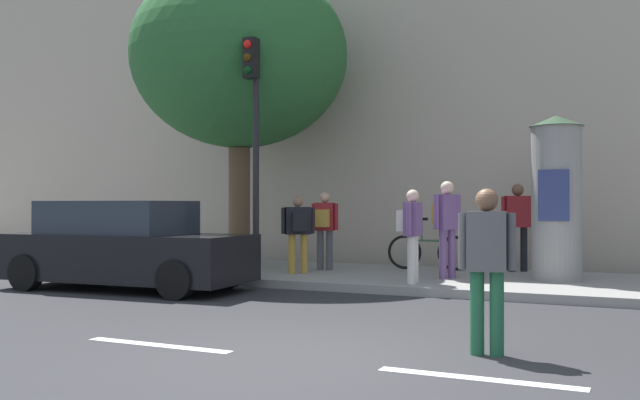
{
  "coord_description": "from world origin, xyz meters",
  "views": [
    {
      "loc": [
        3.01,
        -6.07,
        1.51
      ],
      "look_at": [
        -0.73,
        2.0,
        1.57
      ],
      "focal_mm": 39.23,
      "sensor_mm": 36.0,
      "label": 1
    }
  ],
  "objects_px": {
    "traffic_light": "(253,117)",
    "pedestrian_near_pole": "(518,219)",
    "pedestrian_with_backpack": "(487,258)",
    "pedestrian_tallest": "(325,224)",
    "poster_column": "(556,197)",
    "street_tree": "(239,57)",
    "pedestrian_in_dark_shirt": "(412,228)",
    "parked_car_blue": "(125,247)",
    "pedestrian_with_bag": "(446,220)",
    "bicycle_upright": "(429,251)",
    "pedestrian_in_red_top": "(298,227)"
  },
  "relations": [
    {
      "from": "pedestrian_in_red_top",
      "to": "pedestrian_near_pole",
      "type": "xyz_separation_m",
      "value": [
        3.89,
        2.23,
        0.16
      ]
    },
    {
      "from": "poster_column",
      "to": "bicycle_upright",
      "type": "distance_m",
      "value": 3.03
    },
    {
      "from": "traffic_light",
      "to": "poster_column",
      "type": "distance_m",
      "value": 5.74
    },
    {
      "from": "bicycle_upright",
      "to": "traffic_light",
      "type": "bearing_deg",
      "value": -131.44
    },
    {
      "from": "pedestrian_with_bag",
      "to": "traffic_light",
      "type": "bearing_deg",
      "value": -157.57
    },
    {
      "from": "poster_column",
      "to": "street_tree",
      "type": "relative_size",
      "value": 0.45
    },
    {
      "from": "pedestrian_with_backpack",
      "to": "parked_car_blue",
      "type": "bearing_deg",
      "value": 158.33
    },
    {
      "from": "street_tree",
      "to": "bicycle_upright",
      "type": "bearing_deg",
      "value": 13.75
    },
    {
      "from": "pedestrian_in_red_top",
      "to": "bicycle_upright",
      "type": "distance_m",
      "value": 2.87
    },
    {
      "from": "pedestrian_in_dark_shirt",
      "to": "bicycle_upright",
      "type": "xyz_separation_m",
      "value": [
        -0.42,
        2.57,
        -0.57
      ]
    },
    {
      "from": "poster_column",
      "to": "parked_car_blue",
      "type": "relative_size",
      "value": 0.66
    },
    {
      "from": "traffic_light",
      "to": "bicycle_upright",
      "type": "height_order",
      "value": "traffic_light"
    },
    {
      "from": "pedestrian_in_dark_shirt",
      "to": "parked_car_blue",
      "type": "distance_m",
      "value": 5.08
    },
    {
      "from": "parked_car_blue",
      "to": "pedestrian_near_pole",
      "type": "bearing_deg",
      "value": 38.39
    },
    {
      "from": "poster_column",
      "to": "parked_car_blue",
      "type": "height_order",
      "value": "poster_column"
    },
    {
      "from": "street_tree",
      "to": "parked_car_blue",
      "type": "distance_m",
      "value": 5.29
    },
    {
      "from": "street_tree",
      "to": "pedestrian_near_pole",
      "type": "distance_m",
      "value": 6.92
    },
    {
      "from": "pedestrian_in_dark_shirt",
      "to": "pedestrian_with_bag",
      "type": "relative_size",
      "value": 0.9
    },
    {
      "from": "pedestrian_tallest",
      "to": "pedestrian_in_red_top",
      "type": "bearing_deg",
      "value": -102.8
    },
    {
      "from": "street_tree",
      "to": "pedestrian_in_dark_shirt",
      "type": "bearing_deg",
      "value": -19.59
    },
    {
      "from": "pedestrian_with_bag",
      "to": "parked_car_blue",
      "type": "bearing_deg",
      "value": -150.46
    },
    {
      "from": "pedestrian_tallest",
      "to": "bicycle_upright",
      "type": "xyz_separation_m",
      "value": [
        1.96,
        1.0,
        -0.57
      ]
    },
    {
      "from": "traffic_light",
      "to": "pedestrian_in_dark_shirt",
      "type": "xyz_separation_m",
      "value": [
        2.98,
        0.33,
        -2.03
      ]
    },
    {
      "from": "pedestrian_in_dark_shirt",
      "to": "street_tree",
      "type": "bearing_deg",
      "value": 160.41
    },
    {
      "from": "pedestrian_with_backpack",
      "to": "bicycle_upright",
      "type": "xyz_separation_m",
      "value": [
        -2.64,
        7.16,
        -0.43
      ]
    },
    {
      "from": "pedestrian_with_bag",
      "to": "pedestrian_near_pole",
      "type": "height_order",
      "value": "pedestrian_with_bag"
    },
    {
      "from": "poster_column",
      "to": "pedestrian_near_pole",
      "type": "height_order",
      "value": "poster_column"
    },
    {
      "from": "pedestrian_tallest",
      "to": "parked_car_blue",
      "type": "distance_m",
      "value": 4.15
    },
    {
      "from": "traffic_light",
      "to": "poster_column",
      "type": "height_order",
      "value": "traffic_light"
    },
    {
      "from": "pedestrian_with_backpack",
      "to": "parked_car_blue",
      "type": "distance_m",
      "value": 7.48
    },
    {
      "from": "pedestrian_in_red_top",
      "to": "pedestrian_tallest",
      "type": "relative_size",
      "value": 0.94
    },
    {
      "from": "parked_car_blue",
      "to": "pedestrian_tallest",
      "type": "bearing_deg",
      "value": 55.37
    },
    {
      "from": "pedestrian_with_backpack",
      "to": "pedestrian_tallest",
      "type": "relative_size",
      "value": 1.03
    },
    {
      "from": "pedestrian_with_backpack",
      "to": "pedestrian_in_dark_shirt",
      "type": "xyz_separation_m",
      "value": [
        -2.22,
        4.6,
        0.14
      ]
    },
    {
      "from": "pedestrian_tallest",
      "to": "bicycle_upright",
      "type": "height_order",
      "value": "pedestrian_tallest"
    },
    {
      "from": "street_tree",
      "to": "pedestrian_with_backpack",
      "type": "bearing_deg",
      "value": -42.81
    },
    {
      "from": "street_tree",
      "to": "pedestrian_in_red_top",
      "type": "height_order",
      "value": "street_tree"
    },
    {
      "from": "street_tree",
      "to": "pedestrian_in_red_top",
      "type": "bearing_deg",
      "value": -24.38
    },
    {
      "from": "traffic_light",
      "to": "pedestrian_with_bag",
      "type": "bearing_deg",
      "value": 22.43
    },
    {
      "from": "traffic_light",
      "to": "pedestrian_near_pole",
      "type": "relative_size",
      "value": 2.5
    },
    {
      "from": "poster_column",
      "to": "pedestrian_in_dark_shirt",
      "type": "height_order",
      "value": "poster_column"
    },
    {
      "from": "traffic_light",
      "to": "pedestrian_near_pole",
      "type": "height_order",
      "value": "traffic_light"
    },
    {
      "from": "pedestrian_in_red_top",
      "to": "street_tree",
      "type": "bearing_deg",
      "value": 155.62
    },
    {
      "from": "traffic_light",
      "to": "pedestrian_with_bag",
      "type": "distance_m",
      "value": 4.07
    },
    {
      "from": "poster_column",
      "to": "pedestrian_with_backpack",
      "type": "xyz_separation_m",
      "value": [
        -0.0,
        -6.18,
        -0.69
      ]
    },
    {
      "from": "poster_column",
      "to": "pedestrian_in_red_top",
      "type": "xyz_separation_m",
      "value": [
        -4.79,
        -0.86,
        -0.59
      ]
    },
    {
      "from": "pedestrian_in_dark_shirt",
      "to": "pedestrian_tallest",
      "type": "relative_size",
      "value": 1.0
    },
    {
      "from": "pedestrian_in_red_top",
      "to": "pedestrian_with_bag",
      "type": "xyz_separation_m",
      "value": [
        2.91,
        0.31,
        0.17
      ]
    },
    {
      "from": "parked_car_blue",
      "to": "traffic_light",
      "type": "bearing_deg",
      "value": 40.65
    },
    {
      "from": "pedestrian_with_backpack",
      "to": "pedestrian_tallest",
      "type": "height_order",
      "value": "pedestrian_tallest"
    }
  ]
}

